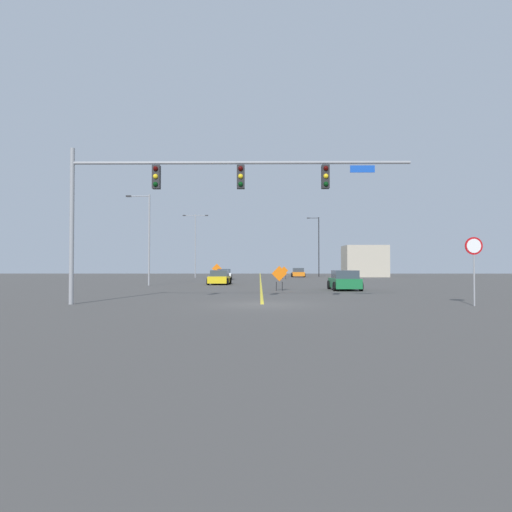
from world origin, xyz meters
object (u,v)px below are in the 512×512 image
traffic_signal_assembly (196,186)px  car_yellow_passing (220,278)px  street_lamp_near_left (318,244)px  street_lamp_far_right (195,241)px  construction_sign_median_near (279,275)px  car_orange_near (298,273)px  construction_sign_median_far (284,271)px  car_white_mid (224,274)px  street_lamp_mid_right (147,235)px  construction_sign_left_lane (217,269)px  car_green_far (345,281)px  stop_sign (474,258)px

traffic_signal_assembly → car_yellow_passing: bearing=92.4°
street_lamp_near_left → car_yellow_passing: size_ratio=2.57×
street_lamp_far_right → construction_sign_median_near: size_ratio=5.54×
street_lamp_far_right → car_orange_near: (16.06, 5.50, -4.94)m
construction_sign_median_far → car_orange_near: construction_sign_median_far is taller
street_lamp_far_right → car_white_mid: (5.08, -8.75, -4.95)m
street_lamp_mid_right → car_orange_near: 37.13m
street_lamp_near_left → construction_sign_median_near: street_lamp_near_left is taller
construction_sign_left_lane → street_lamp_far_right: bearing=128.6°
construction_sign_median_near → car_yellow_passing: bearing=115.0°
construction_sign_left_lane → car_green_far: (12.13, -30.75, -0.65)m
stop_sign → car_white_mid: size_ratio=0.63×
street_lamp_near_left → street_lamp_far_right: bearing=-160.0°
street_lamp_mid_right → car_orange_near: street_lamp_mid_right is taller
traffic_signal_assembly → car_yellow_passing: 22.85m
traffic_signal_assembly → car_white_mid: bearing=92.7°
construction_sign_median_near → car_green_far: (4.72, 0.93, -0.41)m
construction_sign_median_far → construction_sign_median_near: size_ratio=0.99×
street_lamp_mid_right → construction_sign_left_lane: bearing=80.0°
stop_sign → car_yellow_passing: size_ratio=0.76×
street_lamp_near_left → construction_sign_median_near: bearing=-101.0°
street_lamp_near_left → construction_sign_median_near: (-8.42, -43.47, -4.35)m
stop_sign → construction_sign_left_lane: (-15.21, 43.66, -0.74)m
construction_sign_median_far → car_orange_near: size_ratio=0.38×
traffic_signal_assembly → street_lamp_near_left: street_lamp_near_left is taller
stop_sign → street_lamp_far_right: (-18.94, 48.32, 3.55)m
construction_sign_median_near → car_green_far: bearing=11.1°
stop_sign → street_lamp_far_right: 52.02m
street_lamp_mid_right → street_lamp_near_left: 40.03m
construction_sign_median_near → car_green_far: construction_sign_median_near is taller
car_orange_near → car_yellow_passing: bearing=-108.2°
construction_sign_median_near → car_yellow_passing: size_ratio=0.45×
street_lamp_near_left → car_green_far: bearing=-95.0°
traffic_signal_assembly → construction_sign_left_lane: size_ratio=7.21×
construction_sign_left_lane → car_white_mid: construction_sign_left_lane is taller
street_lamp_near_left → construction_sign_left_lane: street_lamp_near_left is taller
car_green_far → stop_sign: bearing=-76.6°
traffic_signal_assembly → car_orange_near: 54.10m
street_lamp_near_left → car_orange_near: size_ratio=2.21×
street_lamp_near_left → car_orange_near: (-3.50, -1.63, -4.77)m
construction_sign_median_far → construction_sign_left_lane: bearing=164.3°
street_lamp_mid_right → construction_sign_median_far: size_ratio=4.74×
car_green_far → car_orange_near: bearing=89.7°
car_green_far → car_yellow_passing: car_green_far is taller
construction_sign_left_lane → construction_sign_median_far: size_ratio=1.23×
construction_sign_left_lane → car_white_mid: 4.36m
car_white_mid → traffic_signal_assembly: bearing=-87.3°
street_lamp_far_right → street_lamp_near_left: 20.82m
construction_sign_median_near → construction_sign_left_lane: bearing=103.2°
street_lamp_near_left → traffic_signal_assembly: bearing=-103.0°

